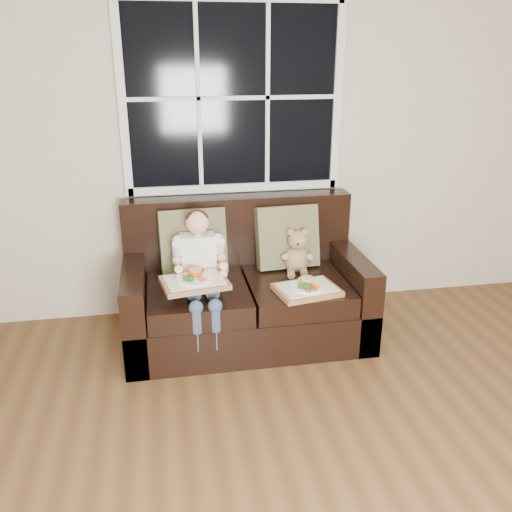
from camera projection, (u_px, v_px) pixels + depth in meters
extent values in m
cube|color=beige|center=(281.00, 138.00, 4.07)|extent=(4.50, 0.02, 2.70)
cube|color=black|center=(233.00, 98.00, 3.89)|extent=(1.50, 0.02, 1.25)
cube|color=silver|center=(235.00, 187.00, 4.11)|extent=(1.58, 0.04, 0.06)
cube|color=silver|center=(122.00, 100.00, 3.74)|extent=(0.06, 0.04, 1.37)
cube|color=silver|center=(338.00, 96.00, 4.00)|extent=(0.06, 0.04, 1.37)
cube|color=silver|center=(233.00, 98.00, 3.88)|extent=(1.50, 0.03, 0.03)
cube|color=black|center=(246.00, 318.00, 3.93)|extent=(1.70, 0.90, 0.30)
cube|color=black|center=(136.00, 308.00, 3.75)|extent=(0.15, 0.90, 0.60)
cube|color=black|center=(350.00, 291.00, 4.01)|extent=(0.15, 0.90, 0.60)
cube|color=black|center=(238.00, 239.00, 4.11)|extent=(1.70, 0.18, 0.66)
cube|color=black|center=(198.00, 298.00, 3.72)|extent=(0.68, 0.72, 0.15)
cube|color=black|center=(297.00, 291.00, 3.83)|extent=(0.68, 0.72, 0.15)
cube|color=brown|center=(193.00, 242.00, 3.88)|extent=(0.48, 0.24, 0.48)
cube|color=brown|center=(287.00, 237.00, 4.00)|extent=(0.47, 0.24, 0.47)
cube|color=white|center=(199.00, 258.00, 3.75)|extent=(0.24, 0.15, 0.33)
sphere|color=#E9A88E|center=(197.00, 222.00, 3.65)|extent=(0.16, 0.16, 0.16)
ellipsoid|color=#341B10|center=(197.00, 219.00, 3.66)|extent=(0.16, 0.16, 0.11)
cylinder|color=#324257|center=(193.00, 286.00, 3.62)|extent=(0.09, 0.29, 0.09)
cylinder|color=#324257|center=(211.00, 285.00, 3.64)|extent=(0.09, 0.29, 0.09)
cylinder|color=#324257|center=(197.00, 330.00, 3.43)|extent=(0.08, 0.08, 0.28)
cylinder|color=#324257|center=(216.00, 328.00, 3.45)|extent=(0.08, 0.08, 0.28)
cylinder|color=#E9A88E|center=(178.00, 260.00, 3.61)|extent=(0.06, 0.29, 0.23)
cylinder|color=#E9A88E|center=(221.00, 257.00, 3.66)|extent=(0.06, 0.29, 0.23)
ellipsoid|color=#997B51|center=(297.00, 259.00, 3.96)|extent=(0.22, 0.20, 0.20)
sphere|color=#997B51|center=(298.00, 240.00, 3.90)|extent=(0.17, 0.17, 0.14)
sphere|color=#997B51|center=(291.00, 233.00, 3.87)|extent=(0.05, 0.05, 0.05)
sphere|color=#997B51|center=(305.00, 232.00, 3.89)|extent=(0.05, 0.05, 0.05)
sphere|color=#997B51|center=(300.00, 245.00, 3.85)|extent=(0.06, 0.06, 0.06)
sphere|color=#2F1E15|center=(300.00, 244.00, 3.83)|extent=(0.02, 0.02, 0.02)
cylinder|color=#997B51|center=(294.00, 273.00, 3.88)|extent=(0.08, 0.12, 0.06)
cylinder|color=#997B51|center=(306.00, 272.00, 3.89)|extent=(0.08, 0.12, 0.06)
cube|color=#9B6846|center=(195.00, 283.00, 3.50)|extent=(0.46, 0.38, 0.03)
cube|color=silver|center=(194.00, 280.00, 3.49)|extent=(0.40, 0.32, 0.01)
cylinder|color=white|center=(194.00, 279.00, 3.48)|extent=(0.24, 0.24, 0.01)
imported|color=#FF4E15|center=(195.00, 273.00, 3.52)|extent=(0.13, 0.13, 0.04)
cylinder|color=#F5CA85|center=(195.00, 272.00, 3.51)|extent=(0.09, 0.09, 0.02)
ellipsoid|color=#255A1C|center=(186.00, 278.00, 3.43)|extent=(0.04, 0.04, 0.04)
ellipsoid|color=#255A1C|center=(191.00, 279.00, 3.42)|extent=(0.04, 0.04, 0.04)
cylinder|color=orange|center=(202.00, 279.00, 3.44)|extent=(0.05, 0.06, 0.02)
cube|color=#9B6846|center=(307.00, 290.00, 3.63)|extent=(0.46, 0.38, 0.03)
cube|color=silver|center=(307.00, 287.00, 3.62)|extent=(0.40, 0.32, 0.01)
cylinder|color=white|center=(307.00, 286.00, 3.61)|extent=(0.23, 0.23, 0.01)
imported|color=yellow|center=(307.00, 281.00, 3.64)|extent=(0.13, 0.13, 0.03)
cylinder|color=#F5CA85|center=(307.00, 280.00, 3.64)|extent=(0.09, 0.09, 0.02)
ellipsoid|color=#255A1C|center=(301.00, 286.00, 3.55)|extent=(0.04, 0.04, 0.04)
ellipsoid|color=#255A1C|center=(306.00, 286.00, 3.54)|extent=(0.04, 0.04, 0.04)
cylinder|color=orange|center=(316.00, 287.00, 3.57)|extent=(0.04, 0.06, 0.02)
cylinder|color=brown|center=(310.00, 288.00, 3.54)|extent=(0.03, 0.08, 0.02)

